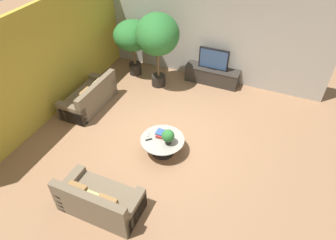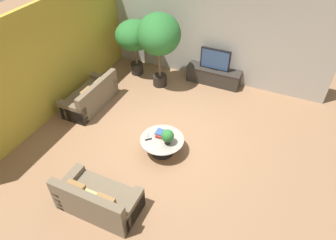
# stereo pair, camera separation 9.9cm
# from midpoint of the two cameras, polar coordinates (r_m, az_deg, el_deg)

# --- Properties ---
(ground_plane) EXTENTS (24.00, 24.00, 0.00)m
(ground_plane) POSITION_cam_midpoint_polar(r_m,az_deg,el_deg) (7.82, -1.13, -3.07)
(ground_plane) COLOR #8C6647
(back_wall_stone) EXTENTS (7.40, 0.12, 3.00)m
(back_wall_stone) POSITION_cam_midpoint_polar(r_m,az_deg,el_deg) (9.56, 7.13, 16.16)
(back_wall_stone) COLOR #A39E93
(back_wall_stone) RESTS_ON ground
(side_wall_left) EXTENTS (0.12, 7.40, 3.00)m
(side_wall_left) POSITION_cam_midpoint_polar(r_m,az_deg,el_deg) (8.70, -21.07, 11.15)
(side_wall_left) COLOR gold
(side_wall_left) RESTS_ON ground
(media_console) EXTENTS (1.71, 0.50, 0.52)m
(media_console) POSITION_cam_midpoint_polar(r_m,az_deg,el_deg) (9.78, 8.08, 8.45)
(media_console) COLOR #2D2823
(media_console) RESTS_ON ground
(television) EXTENTS (0.93, 0.13, 0.67)m
(television) POSITION_cam_midpoint_polar(r_m,az_deg,el_deg) (9.49, 8.40, 11.41)
(television) COLOR black
(television) RESTS_ON media_console
(coffee_table) EXTENTS (1.05, 1.05, 0.42)m
(coffee_table) POSITION_cam_midpoint_polar(r_m,az_deg,el_deg) (7.22, -1.46, -4.38)
(coffee_table) COLOR black
(coffee_table) RESTS_ON ground
(couch_by_wall) EXTENTS (0.84, 1.75, 0.84)m
(couch_by_wall) POSITION_cam_midpoint_polar(r_m,az_deg,el_deg) (8.93, -15.00, 4.07)
(couch_by_wall) COLOR brown
(couch_by_wall) RESTS_ON ground
(couch_near_entry) EXTENTS (1.63, 0.84, 0.84)m
(couch_near_entry) POSITION_cam_midpoint_polar(r_m,az_deg,el_deg) (6.33, -13.38, -14.75)
(couch_near_entry) COLOR brown
(couch_near_entry) RESTS_ON ground
(potted_palm_tall) EXTENTS (1.21, 1.21, 1.83)m
(potted_palm_tall) POSITION_cam_midpoint_polar(r_m,az_deg,el_deg) (9.74, -7.02, 15.44)
(potted_palm_tall) COLOR black
(potted_palm_tall) RESTS_ON ground
(potted_palm_corner) EXTENTS (1.27, 1.27, 2.32)m
(potted_palm_corner) POSITION_cam_midpoint_polar(r_m,az_deg,el_deg) (8.91, -2.35, 15.69)
(potted_palm_corner) COLOR black
(potted_palm_corner) RESTS_ON ground
(potted_plant_tabletop) EXTENTS (0.30, 0.30, 0.38)m
(potted_plant_tabletop) POSITION_cam_midpoint_polar(r_m,az_deg,el_deg) (6.88, -0.41, -3.11)
(potted_plant_tabletop) COLOR black
(potted_plant_tabletop) RESTS_ON coffee_table
(book_stack) EXTENTS (0.24, 0.30, 0.10)m
(book_stack) POSITION_cam_midpoint_polar(r_m,az_deg,el_deg) (7.21, -1.72, -2.58)
(book_stack) COLOR gold
(book_stack) RESTS_ON coffee_table
(remote_black) EXTENTS (0.14, 0.14, 0.02)m
(remote_black) POSITION_cam_midpoint_polar(r_m,az_deg,el_deg) (7.12, -4.06, -3.73)
(remote_black) COLOR black
(remote_black) RESTS_ON coffee_table
(remote_silver) EXTENTS (0.11, 0.16, 0.02)m
(remote_silver) POSITION_cam_midpoint_polar(r_m,az_deg,el_deg) (7.26, -4.22, -2.71)
(remote_silver) COLOR gray
(remote_silver) RESTS_ON coffee_table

